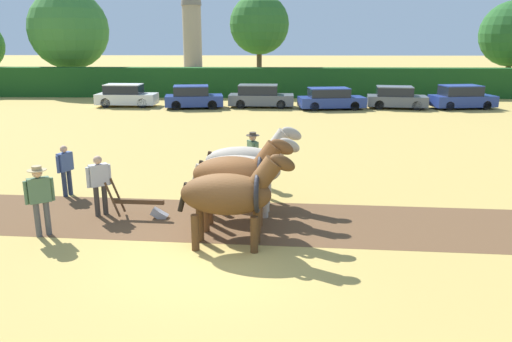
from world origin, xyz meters
The scene contains 20 objects.
ground_plane centered at (0.00, 0.00, 0.00)m, with size 240.00×240.00×0.00m, color tan.
plowed_furrow_strip centered at (-4.92, 2.44, 0.00)m, with size 35.35×3.13×0.01m, color brown.
hedgerow centered at (0.00, 30.02, 1.16)m, with size 76.13×1.50×2.32m, color #194719.
tree_center_left centered at (-16.06, 33.44, 5.28)m, with size 6.69×6.69×8.63m.
tree_center centered at (0.24, 33.71, 5.70)m, with size 5.04×5.04×8.24m.
draft_horse_lead_left centered at (0.38, 0.43, 1.29)m, with size 2.75×1.12×2.31m.
draft_horse_lead_right centered at (0.45, 1.54, 1.42)m, with size 2.65×1.08×2.42m.
draft_horse_trail_left centered at (0.53, 2.66, 1.23)m, with size 2.94×1.02×2.23m.
draft_horse_trail_right centered at (0.61, 3.78, 1.24)m, with size 2.95×1.01×2.33m.
plow centered at (-2.13, 2.27, 0.32)m, with size 1.65×0.48×1.13m.
farmer_at_plow centered at (-3.32, 2.42, 0.97)m, with size 0.55×0.45×1.67m.
farmer_beside_team centered at (0.70, 5.55, 1.02)m, with size 0.44×0.62×1.74m.
farmer_onlooker_left centered at (-4.27, 0.95, 1.04)m, with size 0.59×0.44×1.76m.
farmer_onlooker_right centered at (-4.93, 4.11, 0.90)m, with size 0.37×0.59×1.57m.
parked_car_far_left centered at (-8.79, 24.14, 0.74)m, with size 4.13×1.80×1.54m.
parked_car_left centered at (-3.99, 23.41, 0.73)m, with size 4.07×2.34×1.53m.
parked_car_center_left centered at (0.54, 24.05, 0.73)m, with size 4.45×1.85×1.54m.
parked_car_center centered at (5.27, 23.19, 0.69)m, with size 4.54×2.32×1.43m.
parked_car_center_right centered at (9.75, 23.78, 0.71)m, with size 4.11×2.30×1.48m.
parked_car_right centered at (14.13, 23.76, 0.75)m, with size 4.39×2.35×1.57m.
Camera 1 is at (1.28, -10.30, 4.73)m, focal length 35.00 mm.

